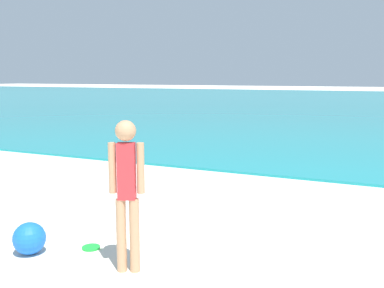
# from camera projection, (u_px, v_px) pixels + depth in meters

# --- Properties ---
(water) EXTENTS (160.00, 60.00, 0.06)m
(water) POSITION_uv_depth(u_px,v_px,m) (360.00, 102.00, 36.73)
(water) COLOR teal
(water) RESTS_ON ground
(person_standing) EXTENTS (0.37, 0.23, 1.72)m
(person_standing) POSITION_uv_depth(u_px,v_px,m) (127.00, 187.00, 4.86)
(person_standing) COLOR tan
(person_standing) RESTS_ON ground
(frisbee) EXTENTS (0.23, 0.23, 0.03)m
(frisbee) POSITION_uv_depth(u_px,v_px,m) (91.00, 248.00, 5.66)
(frisbee) COLOR green
(frisbee) RESTS_ON ground
(beach_ball) EXTENTS (0.40, 0.40, 0.40)m
(beach_ball) POSITION_uv_depth(u_px,v_px,m) (29.00, 238.00, 5.46)
(beach_ball) COLOR blue
(beach_ball) RESTS_ON ground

